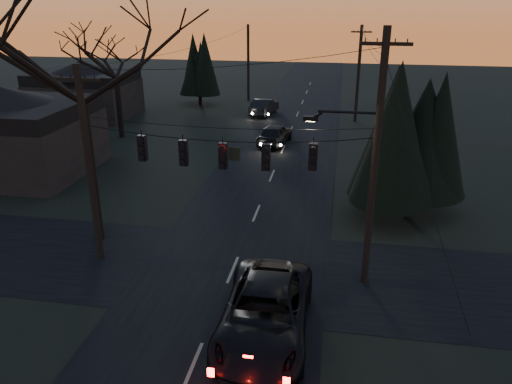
% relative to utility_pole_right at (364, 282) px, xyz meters
% --- Properties ---
extents(main_road, '(8.00, 120.00, 0.02)m').
position_rel_utility_pole_right_xyz_m(main_road, '(-5.50, 10.00, 0.01)').
color(main_road, black).
rests_on(main_road, ground).
extents(cross_road, '(60.00, 7.00, 0.02)m').
position_rel_utility_pole_right_xyz_m(cross_road, '(-5.50, 0.00, 0.01)').
color(cross_road, black).
rests_on(cross_road, ground).
extents(utility_pole_right, '(5.00, 0.30, 10.00)m').
position_rel_utility_pole_right_xyz_m(utility_pole_right, '(0.00, 0.00, 0.00)').
color(utility_pole_right, black).
rests_on(utility_pole_right, ground).
extents(utility_pole_left, '(1.80, 0.30, 8.50)m').
position_rel_utility_pole_right_xyz_m(utility_pole_left, '(-11.50, 0.00, 0.00)').
color(utility_pole_left, black).
rests_on(utility_pole_left, ground).
extents(utility_pole_far_r, '(1.80, 0.30, 8.50)m').
position_rel_utility_pole_right_xyz_m(utility_pole_far_r, '(0.00, 28.00, 0.00)').
color(utility_pole_far_r, black).
rests_on(utility_pole_far_r, ground).
extents(utility_pole_far_l, '(0.30, 0.30, 8.00)m').
position_rel_utility_pole_right_xyz_m(utility_pole_far_l, '(-11.50, 36.00, 0.00)').
color(utility_pole_far_l, black).
rests_on(utility_pole_far_l, ground).
extents(span_signal_assembly, '(11.50, 0.44, 1.66)m').
position_rel_utility_pole_right_xyz_m(span_signal_assembly, '(-5.74, 0.00, 5.19)').
color(span_signal_assembly, black).
rests_on(span_signal_assembly, ground).
extents(bare_tree_left, '(9.12, 9.12, 13.11)m').
position_rel_utility_pole_right_xyz_m(bare_tree_left, '(-12.48, 1.86, 9.16)').
color(bare_tree_left, black).
rests_on(bare_tree_left, ground).
extents(evergreen_right, '(4.92, 4.92, 7.45)m').
position_rel_utility_pole_right_xyz_m(evergreen_right, '(2.42, 6.71, 4.32)').
color(evergreen_right, black).
rests_on(evergreen_right, ground).
extents(bare_tree_dist, '(6.11, 6.11, 9.58)m').
position_rel_utility_pole_right_xyz_m(bare_tree_dist, '(-18.98, 19.24, 6.69)').
color(bare_tree_dist, black).
rests_on(bare_tree_dist, ground).
extents(evergreen_dist, '(3.81, 3.81, 6.60)m').
position_rel_utility_pole_right_xyz_m(evergreen_dist, '(-16.09, 32.75, 3.89)').
color(evergreen_dist, black).
rests_on(evergreen_dist, ground).
extents(house_left_near, '(10.00, 8.00, 5.60)m').
position_rel_utility_pole_right_xyz_m(house_left_near, '(-22.50, 10.00, 2.80)').
color(house_left_near, black).
rests_on(house_left_near, ground).
extents(house_left_far, '(9.00, 7.00, 5.20)m').
position_rel_utility_pole_right_xyz_m(house_left_far, '(-25.50, 26.00, 2.60)').
color(house_left_far, black).
rests_on(house_left_far, ground).
extents(suv_near, '(3.05, 6.44, 1.78)m').
position_rel_utility_pole_right_xyz_m(suv_near, '(-3.48, -4.07, 0.89)').
color(suv_near, black).
rests_on(suv_near, ground).
extents(sedan_oncoming_a, '(2.55, 4.96, 1.62)m').
position_rel_utility_pole_right_xyz_m(sedan_oncoming_a, '(-6.30, 19.27, 0.81)').
color(sedan_oncoming_a, black).
rests_on(sedan_oncoming_a, ground).
extents(sedan_oncoming_b, '(2.38, 4.92, 1.55)m').
position_rel_utility_pole_right_xyz_m(sedan_oncoming_b, '(-8.70, 29.26, 0.78)').
color(sedan_oncoming_b, black).
rests_on(sedan_oncoming_b, ground).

